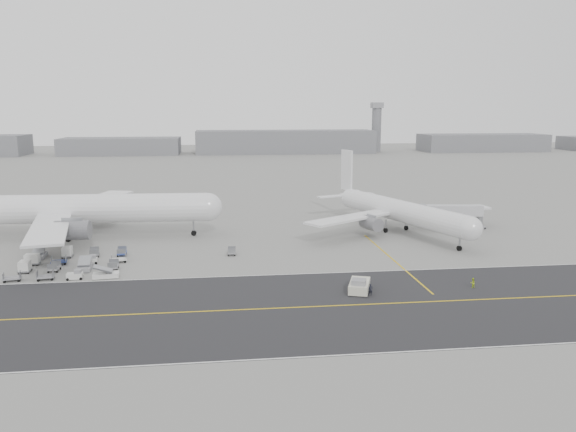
{
  "coord_description": "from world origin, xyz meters",
  "views": [
    {
      "loc": [
        -1.01,
        -91.11,
        26.96
      ],
      "look_at": [
        11.59,
        12.0,
        7.16
      ],
      "focal_mm": 35.0,
      "sensor_mm": 36.0,
      "label": 1
    }
  ],
  "objects": [
    {
      "name": "ground",
      "position": [
        0.0,
        0.0,
        0.0
      ],
      "size": [
        700.0,
        700.0,
        0.0
      ],
      "primitive_type": "plane",
      "color": "gray",
      "rests_on": "ground"
    },
    {
      "name": "jet_bridge",
      "position": [
        51.78,
        29.7,
        3.88
      ],
      "size": [
        14.91,
        4.81,
        5.56
      ],
      "rotation": [
        0.0,
        0.0,
        -0.15
      ],
      "color": "gray",
      "rests_on": "ground"
    },
    {
      "name": "pushback_tug",
      "position": [
        19.46,
        -12.18,
        0.91
      ],
      "size": [
        4.59,
        7.78,
        2.21
      ],
      "rotation": [
        0.0,
        0.0,
        -0.34
      ],
      "color": "beige",
      "rests_on": "ground"
    },
    {
      "name": "gse_cluster",
      "position": [
        -26.86,
        6.62,
        0.0
      ],
      "size": [
        25.02,
        24.31,
        2.04
      ],
      "primitive_type": null,
      "rotation": [
        0.0,
        0.0,
        0.12
      ],
      "color": "gray",
      "rests_on": "ground"
    },
    {
      "name": "ground_crew_b",
      "position": [
        37.12,
        -12.65,
        0.79
      ],
      "size": [
        0.89,
        0.77,
        1.58
      ],
      "primitive_type": "imported",
      "rotation": [
        0.0,
        0.0,
        3.38
      ],
      "color": "#AECE18",
      "rests_on": "ground"
    },
    {
      "name": "horizon_buildings",
      "position": [
        30.0,
        260.0,
        0.0
      ],
      "size": [
        520.0,
        28.0,
        28.0
      ],
      "primitive_type": null,
      "color": "slate",
      "rests_on": "ground"
    },
    {
      "name": "airliner_a",
      "position": [
        -31.92,
        30.22,
        6.26
      ],
      "size": [
        63.08,
        62.3,
        21.74
      ],
      "rotation": [
        0.0,
        0.0,
        1.53
      ],
      "color": "white",
      "rests_on": "ground"
    },
    {
      "name": "taxiway",
      "position": [
        5.02,
        -17.98,
        0.01
      ],
      "size": [
        220.0,
        59.0,
        0.03
      ],
      "color": "#2A2A2C",
      "rests_on": "ground"
    },
    {
      "name": "airliner_b",
      "position": [
        38.07,
        27.84,
        4.87
      ],
      "size": [
        46.06,
        46.9,
        16.89
      ],
      "rotation": [
        0.0,
        0.0,
        0.35
      ],
      "color": "white",
      "rests_on": "ground"
    },
    {
      "name": "stray_dolly",
      "position": [
        0.88,
        11.77,
        0.0
      ],
      "size": [
        1.54,
        2.42,
        1.46
      ],
      "primitive_type": null,
      "rotation": [
        0.0,
        0.0,
        -0.03
      ],
      "color": "silver",
      "rests_on": "ground"
    },
    {
      "name": "control_tower",
      "position": [
        100.0,
        265.0,
        16.25
      ],
      "size": [
        7.0,
        7.0,
        31.25
      ],
      "color": "slate",
      "rests_on": "ground"
    },
    {
      "name": "ground_crew_a",
      "position": [
        20.58,
        -14.33,
        0.9
      ],
      "size": [
        0.68,
        0.46,
        1.81
      ],
      "primitive_type": "imported",
      "rotation": [
        0.0,
        0.0,
        -0.05
      ],
      "color": "black",
      "rests_on": "ground"
    }
  ]
}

